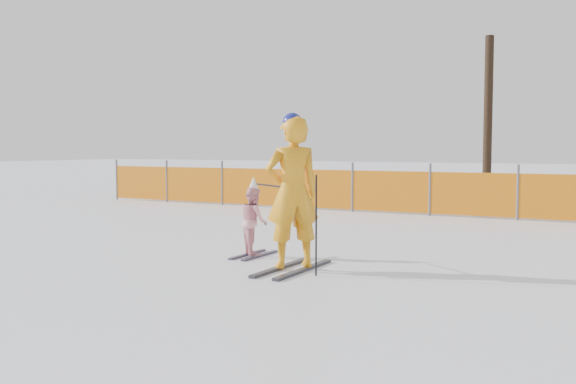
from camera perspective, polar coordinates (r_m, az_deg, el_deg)
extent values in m
plane|color=white|center=(8.77, -1.59, -6.74)|extent=(120.00, 120.00, 0.00)
cube|color=black|center=(8.68, -0.60, -6.71)|extent=(0.09, 1.52, 0.04)
cube|color=black|center=(8.52, 1.41, -6.91)|extent=(0.09, 1.52, 0.04)
imported|color=orange|center=(8.47, 0.40, -0.03)|extent=(0.85, 0.85, 2.00)
sphere|color=navy|center=(8.45, 0.40, 6.19)|extent=(0.26, 0.26, 0.26)
cube|color=black|center=(9.75, -3.61, -5.55)|extent=(0.09, 0.96, 0.03)
cube|color=black|center=(9.64, -2.50, -5.66)|extent=(0.09, 0.96, 0.03)
imported|color=#F9A2B4|center=(9.62, -3.07, -2.55)|extent=(0.62, 0.62, 1.01)
cone|color=white|center=(9.58, -3.09, 0.66)|extent=(0.19, 0.19, 0.24)
cylinder|color=black|center=(8.12, 2.52, -3.00)|extent=(0.02, 0.02, 1.29)
cylinder|color=black|center=(9.02, -1.45, 0.56)|extent=(0.84, 0.57, 0.02)
cylinder|color=#595960|center=(20.80, -14.98, 1.09)|extent=(0.06, 0.06, 1.25)
cylinder|color=#595960|center=(19.47, -10.72, 0.96)|extent=(0.06, 0.06, 1.25)
cylinder|color=#595960|center=(18.26, -5.88, 0.82)|extent=(0.06, 0.06, 1.25)
cylinder|color=#595960|center=(17.20, -0.39, 0.64)|extent=(0.06, 0.06, 1.25)
cylinder|color=#595960|center=(16.32, 5.75, 0.44)|extent=(0.06, 0.06, 1.25)
cylinder|color=#595960|center=(15.65, 12.50, 0.21)|extent=(0.06, 0.06, 1.25)
cylinder|color=#595960|center=(15.21, 19.75, -0.03)|extent=(0.06, 0.06, 1.25)
cube|color=orange|center=(16.29, 6.05, 0.17)|extent=(16.19, 0.03, 1.00)
cylinder|color=black|center=(20.53, 17.35, 6.24)|extent=(0.26, 0.26, 5.00)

